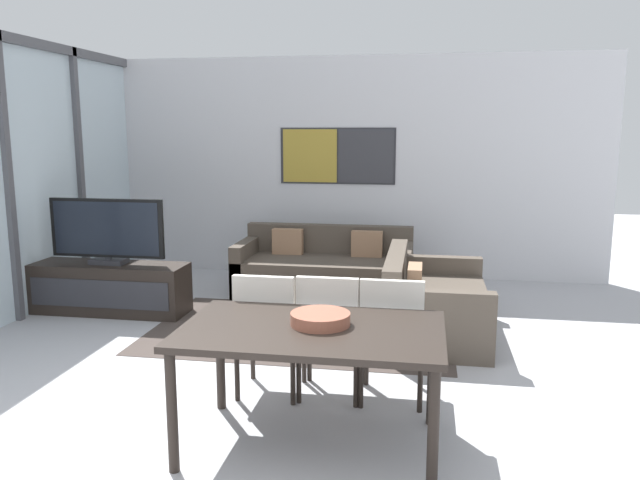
{
  "coord_description": "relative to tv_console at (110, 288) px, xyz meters",
  "views": [
    {
      "loc": [
        1.13,
        -2.87,
        1.88
      ],
      "look_at": [
        0.25,
        2.31,
        0.95
      ],
      "focal_mm": 35.0,
      "sensor_mm": 36.0,
      "label": 1
    }
  ],
  "objects": [
    {
      "name": "dining_chair_right",
      "position": [
        3.01,
        -1.7,
        0.26
      ],
      "size": [
        0.46,
        0.46,
        0.91
      ],
      "color": "beige",
      "rests_on": "ground_plane"
    },
    {
      "name": "wall_back",
      "position": [
        2.08,
        2.16,
        1.15
      ],
      "size": [
        6.77,
        0.09,
        2.8
      ],
      "color": "silver",
      "rests_on": "ground_plane"
    },
    {
      "name": "television",
      "position": [
        0.0,
        0.0,
        0.6
      ],
      "size": [
        1.22,
        0.2,
        0.68
      ],
      "color": "#2D2D33",
      "rests_on": "tv_console"
    },
    {
      "name": "sofa_main",
      "position": [
        2.07,
        1.18,
        0.0
      ],
      "size": [
        2.0,
        0.92,
        0.76
      ],
      "color": "#51473D",
      "rests_on": "ground_plane"
    },
    {
      "name": "area_rug",
      "position": [
        2.07,
        -0.25,
        -0.26
      ],
      "size": [
        2.83,
        1.86,
        0.01
      ],
      "color": "#473D38",
      "rests_on": "ground_plane"
    },
    {
      "name": "dining_table",
      "position": [
        2.57,
        -2.4,
        0.41
      ],
      "size": [
        1.53,
        0.94,
        0.75
      ],
      "color": "black",
      "rests_on": "ground_plane"
    },
    {
      "name": "coffee_table",
      "position": [
        2.07,
        -0.25,
        0.03
      ],
      "size": [
        1.02,
        1.02,
        0.39
      ],
      "color": "black",
      "rests_on": "ground_plane"
    },
    {
      "name": "dining_chair_centre",
      "position": [
        2.57,
        -1.7,
        0.26
      ],
      "size": [
        0.46,
        0.46,
        0.91
      ],
      "color": "beige",
      "rests_on": "ground_plane"
    },
    {
      "name": "dining_chair_left",
      "position": [
        2.14,
        -1.73,
        0.26
      ],
      "size": [
        0.46,
        0.46,
        0.91
      ],
      "color": "beige",
      "rests_on": "ground_plane"
    },
    {
      "name": "sofa_side",
      "position": [
        3.26,
        -0.15,
        0.0
      ],
      "size": [
        0.92,
        1.55,
        0.76
      ],
      "rotation": [
        0.0,
        0.0,
        1.57
      ],
      "color": "#51473D",
      "rests_on": "ground_plane"
    },
    {
      "name": "window_wall_left",
      "position": [
        -0.8,
        -0.4,
        1.27
      ],
      "size": [
        0.07,
        5.12,
        2.8
      ],
      "color": "silver",
      "rests_on": "ground_plane"
    },
    {
      "name": "fruit_bowl",
      "position": [
        2.61,
        -2.34,
        0.53
      ],
      "size": [
        0.36,
        0.36,
        0.07
      ],
      "color": "#995642",
      "rests_on": "dining_table"
    },
    {
      "name": "tv_console",
      "position": [
        0.0,
        0.0,
        0.0
      ],
      "size": [
        1.61,
        0.48,
        0.52
      ],
      "color": "black",
      "rests_on": "ground_plane"
    }
  ]
}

